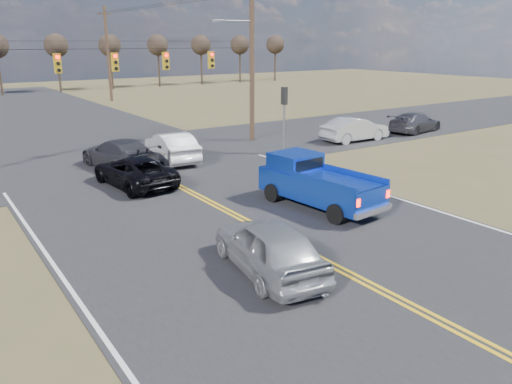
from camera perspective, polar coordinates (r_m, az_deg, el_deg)
ground at (r=14.82m, az=9.82°, el=-8.92°), size 160.00×160.00×0.00m
road_main at (r=22.54m, az=-8.06°, el=0.22°), size 14.00×120.00×0.02m
road_cross at (r=29.71m, az=-15.02°, el=3.85°), size 120.00×12.00×0.02m
signal_gantry at (r=29.02m, az=-14.69°, el=13.70°), size 19.60×4.83×10.00m
utility_poles at (r=28.10m, az=-15.13°, el=13.92°), size 19.60×58.32×10.00m
treeline at (r=37.61m, az=-20.53°, el=14.78°), size 87.00×117.80×7.40m
pickup_truck at (r=20.00m, az=6.89°, el=1.02°), size 2.53×5.49×2.00m
silver_suv at (r=14.24m, az=1.48°, el=-6.26°), size 2.60×4.88×1.58m
black_suv at (r=23.49m, az=-13.76°, el=2.32°), size 2.73×5.14×1.38m
white_car_queue at (r=27.99m, az=-9.62°, el=5.10°), size 2.23×5.04×1.61m
dgrey_car_queue at (r=26.91m, az=-15.37°, el=4.22°), size 2.91×5.64×1.57m
cross_car_east_near at (r=34.00m, az=11.24°, el=7.05°), size 1.84×4.86×1.58m
cross_car_east_far at (r=38.51m, az=17.72°, el=7.58°), size 2.76×5.21×1.44m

